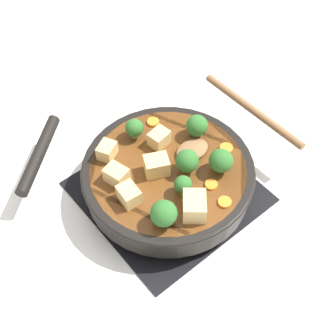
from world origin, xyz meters
TOP-DOWN VIEW (x-y plane):
  - ground_plane at (0.00, 0.00)m, footprint 2.40×2.40m
  - front_burner_grate at (0.00, 0.00)m, footprint 0.31×0.31m
  - skillet_pan at (0.00, -0.00)m, footprint 0.41×0.43m
  - wooden_spoon at (-0.16, -0.00)m, footprint 0.21×0.26m
  - tofu_cube_center_large at (0.03, 0.10)m, footprint 0.06×0.06m
  - tofu_cube_near_handle at (0.09, -0.04)m, footprint 0.04×0.05m
  - tofu_cube_east_chunk at (0.02, -0.01)m, footprint 0.05×0.05m
  - tofu_cube_west_chunk at (-0.03, -0.06)m, footprint 0.04×0.04m
  - tofu_cube_back_piece at (0.10, 0.01)m, footprint 0.03×0.04m
  - tofu_cube_front_piece at (0.07, -0.10)m, footprint 0.04×0.04m
  - broccoli_floret_near_spoon at (0.08, 0.09)m, footprint 0.05×0.05m
  - broccoli_floret_center_top at (0.01, 0.06)m, footprint 0.03×0.03m
  - broccoli_floret_east_rim at (-0.00, -0.10)m, footprint 0.04×0.04m
  - broccoli_floret_west_rim at (-0.09, -0.03)m, footprint 0.04×0.04m
  - broccoli_floret_north_edge at (-0.07, 0.07)m, footprint 0.04×0.04m
  - broccoli_floret_south_cluster at (-0.02, 0.03)m, footprint 0.04×0.04m
  - carrot_slice_orange_thin at (-0.12, 0.04)m, footprint 0.03×0.03m
  - carrot_slice_near_center at (-0.05, -0.11)m, footprint 0.02×0.02m
  - carrot_slice_edge_slice at (-0.03, 0.12)m, footprint 0.02×0.02m
  - carrot_slice_under_broccoli at (-0.03, 0.08)m, footprint 0.02×0.02m

SIDE VIEW (x-z plane):
  - ground_plane at x=0.00m, z-range 0.00..0.00m
  - front_burner_grate at x=0.00m, z-range 0.00..0.03m
  - skillet_pan at x=0.00m, z-range 0.03..0.08m
  - carrot_slice_orange_thin at x=-0.12m, z-range 0.08..0.08m
  - carrot_slice_near_center at x=-0.05m, z-range 0.08..0.08m
  - carrot_slice_edge_slice at x=-0.03m, z-range 0.08..0.08m
  - carrot_slice_under_broccoli at x=-0.03m, z-range 0.08..0.08m
  - wooden_spoon at x=-0.16m, z-range 0.08..0.09m
  - tofu_cube_front_piece at x=0.07m, z-range 0.08..0.11m
  - tofu_cube_west_chunk at x=-0.03m, z-range 0.08..0.11m
  - tofu_cube_back_piece at x=0.10m, z-range 0.08..0.11m
  - tofu_cube_near_handle at x=0.09m, z-range 0.08..0.11m
  - tofu_cube_east_chunk at x=0.02m, z-range 0.08..0.11m
  - tofu_cube_center_large at x=0.03m, z-range 0.08..0.12m
  - broccoli_floret_center_top at x=0.01m, z-range 0.08..0.12m
  - broccoli_floret_east_rim at x=0.00m, z-range 0.08..0.12m
  - broccoli_floret_west_rim at x=-0.09m, z-range 0.08..0.13m
  - broccoli_floret_south_cluster at x=-0.02m, z-range 0.08..0.13m
  - broccoli_floret_north_edge at x=-0.07m, z-range 0.08..0.13m
  - broccoli_floret_near_spoon at x=0.08m, z-range 0.08..0.13m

